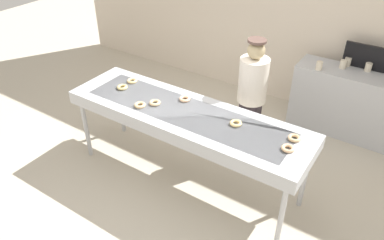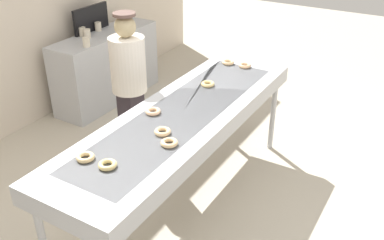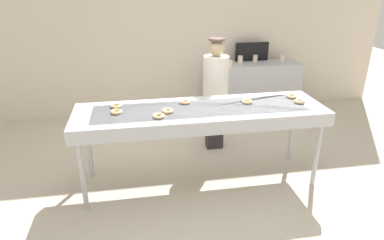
% 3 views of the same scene
% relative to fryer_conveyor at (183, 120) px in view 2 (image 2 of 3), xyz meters
% --- Properties ---
extents(ground_plane, '(16.00, 16.00, 0.00)m').
position_rel_fryer_conveyor_xyz_m(ground_plane, '(0.00, 0.00, -0.90)').
color(ground_plane, beige).
extents(fryer_conveyor, '(2.89, 0.83, 0.98)m').
position_rel_fryer_conveyor_xyz_m(fryer_conveyor, '(0.00, 0.00, 0.00)').
color(fryer_conveyor, '#B7BABF').
rests_on(fryer_conveyor, ground).
extents(plain_donut_0, '(0.16, 0.16, 0.03)m').
position_rel_fryer_conveyor_xyz_m(plain_donut_0, '(-0.96, 0.20, 0.10)').
color(plain_donut_0, '#EECB8A').
rests_on(plain_donut_0, fryer_conveyor).
extents(plain_donut_1, '(0.18, 0.18, 0.03)m').
position_rel_fryer_conveyor_xyz_m(plain_donut_1, '(1.21, -0.02, 0.10)').
color(plain_donut_1, '#F4C28F').
rests_on(plain_donut_1, fryer_conveyor).
extents(plain_donut_2, '(0.18, 0.18, 0.03)m').
position_rel_fryer_conveyor_xyz_m(plain_donut_2, '(-0.50, -0.19, 0.10)').
color(plain_donut_2, '#F3C98C').
rests_on(plain_donut_2, fryer_conveyor).
extents(plain_donut_3, '(0.13, 0.13, 0.03)m').
position_rel_fryer_conveyor_xyz_m(plain_donut_3, '(-0.39, -0.06, 0.10)').
color(plain_donut_3, '#F6CD93').
rests_on(plain_donut_3, fryer_conveyor).
extents(plain_donut_4, '(0.14, 0.14, 0.03)m').
position_rel_fryer_conveyor_xyz_m(plain_donut_4, '(-0.15, 0.20, 0.10)').
color(plain_donut_4, '#F8C395').
rests_on(plain_donut_4, fryer_conveyor).
extents(plain_donut_5, '(0.18, 0.18, 0.03)m').
position_rel_fryer_conveyor_xyz_m(plain_donut_5, '(-0.95, 0.01, 0.10)').
color(plain_donut_5, '#EFD384').
rests_on(plain_donut_5, fryer_conveyor).
extents(plain_donut_6, '(0.15, 0.15, 0.03)m').
position_rel_fryer_conveyor_xyz_m(plain_donut_6, '(1.20, 0.17, 0.10)').
color(plain_donut_6, '#EAC28B').
rests_on(plain_donut_6, fryer_conveyor).
extents(plain_donut_7, '(0.18, 0.18, 0.03)m').
position_rel_fryer_conveyor_xyz_m(plain_donut_7, '(0.59, 0.08, 0.10)').
color(plain_donut_7, '#F6D286').
rests_on(plain_donut_7, fryer_conveyor).
extents(worker_baker, '(0.36, 0.36, 1.62)m').
position_rel_fryer_conveyor_xyz_m(worker_baker, '(0.39, 0.89, 0.03)').
color(worker_baker, '#30282F').
rests_on(worker_baker, ground).
extents(prep_counter, '(1.66, 0.50, 0.95)m').
position_rel_fryer_conveyor_xyz_m(prep_counter, '(1.41, 2.10, -0.42)').
color(prep_counter, '#B7BABF').
rests_on(prep_counter, ground).
extents(paper_cup_0, '(0.09, 0.09, 0.12)m').
position_rel_fryer_conveyor_xyz_m(paper_cup_0, '(1.15, 2.15, 0.11)').
color(paper_cup_0, beige).
rests_on(paper_cup_0, prep_counter).
extents(paper_cup_1, '(0.09, 0.09, 0.12)m').
position_rel_fryer_conveyor_xyz_m(paper_cup_1, '(1.94, 2.14, 0.11)').
color(paper_cup_1, beige).
rests_on(paper_cup_1, prep_counter).
extents(paper_cup_2, '(0.09, 0.09, 0.12)m').
position_rel_fryer_conveyor_xyz_m(paper_cup_2, '(0.89, 1.92, 0.11)').
color(paper_cup_2, beige).
rests_on(paper_cup_2, prep_counter).
extents(paper_cup_3, '(0.09, 0.09, 0.12)m').
position_rel_fryer_conveyor_xyz_m(paper_cup_3, '(1.18, 2.26, 0.11)').
color(paper_cup_3, beige).
rests_on(paper_cup_3, prep_counter).
extents(paper_cup_4, '(0.09, 0.09, 0.12)m').
position_rel_fryer_conveyor_xyz_m(paper_cup_4, '(1.46, 2.25, 0.11)').
color(paper_cup_4, beige).
rests_on(paper_cup_4, prep_counter).
extents(menu_display, '(0.62, 0.04, 0.33)m').
position_rel_fryer_conveyor_xyz_m(menu_display, '(1.41, 2.31, 0.22)').
color(menu_display, black).
rests_on(menu_display, prep_counter).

